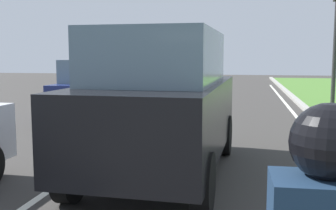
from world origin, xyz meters
The scene contains 6 objects.
ground_plane centered at (0.00, 14.00, 0.00)m, with size 60.00×60.00×0.00m, color #383533.
lane_line_center centered at (-0.70, 14.00, 0.00)m, with size 0.12×32.00×0.01m, color silver.
lane_line_right_edge centered at (3.60, 14.00, 0.00)m, with size 0.12×32.00×0.01m, color silver.
curb_right centered at (4.10, 14.00, 0.06)m, with size 0.24×48.00×0.12m, color #9E9B93.
car_suv_ahead centered at (0.71, 8.99, 1.17)m, with size 2.10×4.56×2.28m.
car_hatchback_far centered at (-2.54, 14.62, 0.88)m, with size 1.75×3.71×1.78m.
Camera 1 is at (2.00, 2.73, 1.90)m, focal length 43.56 mm.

